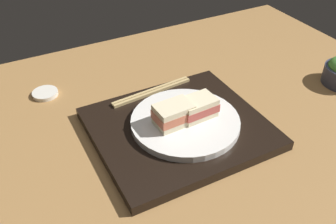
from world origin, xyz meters
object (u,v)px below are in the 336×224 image
at_px(sandwich_far, 173,114).
at_px(chopsticks_pair, 152,92).
at_px(sandwich_near, 197,107).
at_px(small_sauce_dish, 45,93).
at_px(sandwich_plate, 185,121).

relative_size(sandwich_far, chopsticks_pair, 0.39).
xyz_separation_m(sandwich_near, small_sauce_dish, (0.26, -0.28, -0.05)).
xyz_separation_m(sandwich_near, chopsticks_pair, (0.04, -0.14, -0.03)).
height_order(sandwich_near, sandwich_far, sandwich_far).
bearing_deg(sandwich_plate, chopsticks_pair, -86.13).
bearing_deg(small_sauce_dish, sandwich_near, 132.94).
height_order(sandwich_plate, sandwich_far, sandwich_far).
bearing_deg(chopsticks_pair, small_sauce_dish, -32.47).
height_order(chopsticks_pair, small_sauce_dish, chopsticks_pair).
distance_m(sandwich_far, small_sauce_dish, 0.36).
bearing_deg(sandwich_plate, sandwich_far, 2.23).
distance_m(sandwich_plate, sandwich_near, 0.04).
relative_size(sandwich_plate, small_sauce_dish, 3.72).
height_order(sandwich_plate, sandwich_near, sandwich_near).
distance_m(sandwich_near, sandwich_far, 0.06).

